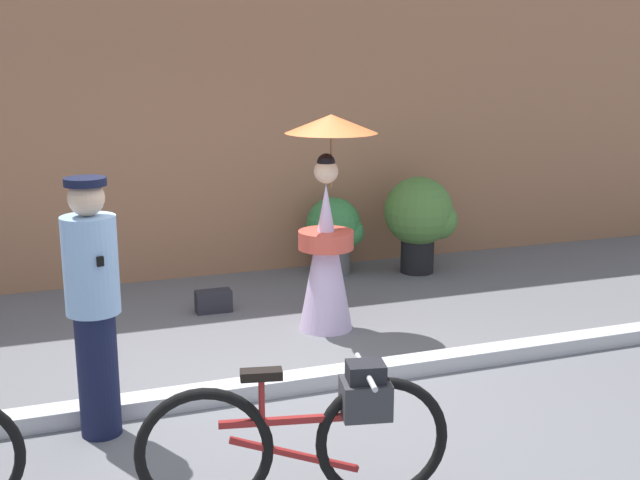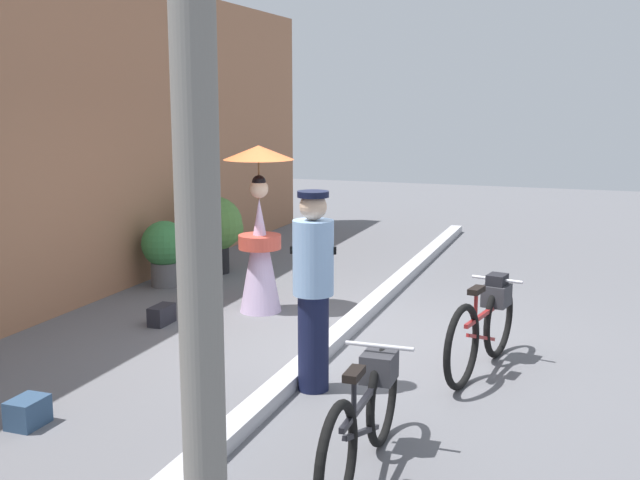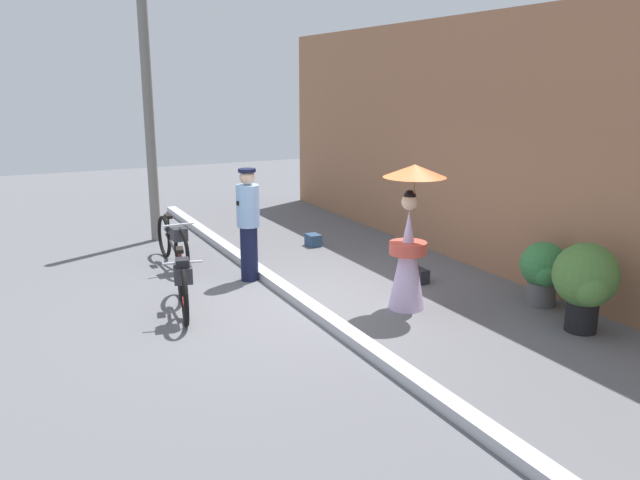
# 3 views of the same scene
# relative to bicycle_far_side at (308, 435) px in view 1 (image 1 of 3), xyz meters

# --- Properties ---
(ground_plane) EXTENTS (30.00, 30.00, 0.00)m
(ground_plane) POSITION_rel_bicycle_far_side_xyz_m (0.29, 1.50, -0.43)
(ground_plane) COLOR slate
(building_wall) EXTENTS (14.00, 0.40, 3.94)m
(building_wall) POSITION_rel_bicycle_far_side_xyz_m (0.29, 4.97, 1.54)
(building_wall) COLOR #9E6B4C
(building_wall) RESTS_ON ground_plane
(sidewalk_curb) EXTENTS (14.00, 0.20, 0.12)m
(sidewalk_curb) POSITION_rel_bicycle_far_side_xyz_m (0.29, 1.50, -0.37)
(sidewalk_curb) COLOR #B2B2B7
(sidewalk_curb) RESTS_ON ground_plane
(bicycle_far_side) EXTENTS (1.67, 0.51, 0.82)m
(bicycle_far_side) POSITION_rel_bicycle_far_side_xyz_m (0.00, 0.00, 0.00)
(bicycle_far_side) COLOR black
(bicycle_far_side) RESTS_ON ground_plane
(person_officer) EXTENTS (0.34, 0.38, 1.69)m
(person_officer) POSITION_rel_bicycle_far_side_xyz_m (-0.99, 1.28, 0.47)
(person_officer) COLOR #141938
(person_officer) RESTS_ON ground_plane
(person_with_parasol) EXTENTS (0.80, 0.80, 1.91)m
(person_with_parasol) POSITION_rel_bicycle_far_side_xyz_m (1.11, 2.71, 0.53)
(person_with_parasol) COLOR silver
(person_with_parasol) RESTS_ON ground_plane
(potted_plant_by_door) EXTENTS (0.79, 0.77, 1.09)m
(potted_plant_by_door) POSITION_rel_bicycle_far_side_xyz_m (2.74, 4.11, 0.21)
(potted_plant_by_door) COLOR black
(potted_plant_by_door) RESTS_ON ground_plane
(potted_plant_small) EXTENTS (0.62, 0.61, 0.86)m
(potted_plant_small) POSITION_rel_bicycle_far_side_xyz_m (1.82, 4.38, 0.06)
(potted_plant_small) COLOR #59595B
(potted_plant_small) RESTS_ON ground_plane
(backpack_spare) EXTENTS (0.34, 0.17, 0.21)m
(backpack_spare) POSITION_rel_bicycle_far_side_xyz_m (0.24, 3.50, -0.32)
(backpack_spare) COLOR #26262D
(backpack_spare) RESTS_ON ground_plane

